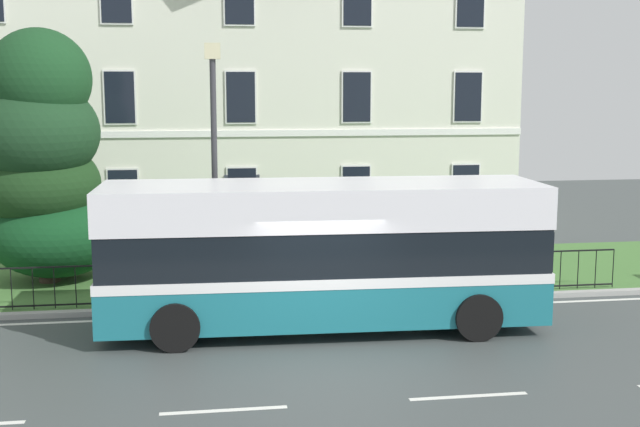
# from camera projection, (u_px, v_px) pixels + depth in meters

# --- Properties ---
(ground_plane) EXTENTS (60.00, 56.00, 0.18)m
(ground_plane) POSITION_uv_depth(u_px,v_px,m) (321.00, 347.00, 16.06)
(ground_plane) COLOR #404645
(georgian_townhouse) EXTENTS (18.62, 9.27, 11.13)m
(georgian_townhouse) POSITION_uv_depth(u_px,v_px,m) (233.00, 69.00, 29.65)
(georgian_townhouse) COLOR silver
(georgian_townhouse) RESTS_ON ground_plane
(iron_verge_railing) EXTENTS (17.53, 0.04, 0.97)m
(iron_verge_railing) POSITION_uv_depth(u_px,v_px,m) (260.00, 279.00, 18.99)
(iron_verge_railing) COLOR black
(iron_verge_railing) RESTS_ON ground_plane
(evergreen_tree) EXTENTS (3.58, 3.52, 6.35)m
(evergreen_tree) POSITION_uv_depth(u_px,v_px,m) (44.00, 166.00, 20.53)
(evergreen_tree) COLOR #423328
(evergreen_tree) RESTS_ON ground_plane
(single_decker_bus) EXTENTS (9.19, 2.95, 3.07)m
(single_decker_bus) POSITION_uv_depth(u_px,v_px,m) (323.00, 253.00, 17.07)
(single_decker_bus) COLOR #1C6E7B
(single_decker_bus) RESTS_ON ground_plane
(street_lamp_post) EXTENTS (0.36, 0.24, 5.90)m
(street_lamp_post) POSITION_uv_depth(u_px,v_px,m) (214.00, 152.00, 18.94)
(street_lamp_post) COLOR #333338
(street_lamp_post) RESTS_ON ground_plane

